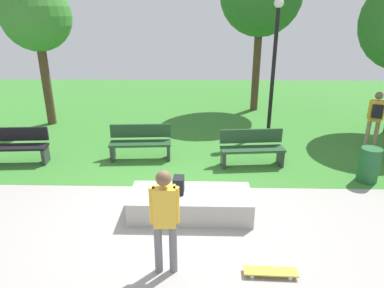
% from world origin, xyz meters
% --- Properties ---
extents(ground_plane, '(28.00, 28.00, 0.00)m').
position_xyz_m(ground_plane, '(0.00, 0.00, 0.00)').
color(ground_plane, '#9E9993').
extents(grass_lawn, '(26.60, 12.86, 0.01)m').
position_xyz_m(grass_lawn, '(0.00, 7.57, 0.00)').
color(grass_lawn, '#387A2D').
rests_on(grass_lawn, ground_plane).
extents(concrete_ledge, '(2.32, 0.97, 0.46)m').
position_xyz_m(concrete_ledge, '(0.40, 0.04, 0.23)').
color(concrete_ledge, '#A8A59E').
rests_on(concrete_ledge, ground_plane).
extents(backpack_on_ledge, '(0.21, 0.29, 0.32)m').
position_xyz_m(backpack_on_ledge, '(0.17, 0.06, 0.62)').
color(backpack_on_ledge, black).
rests_on(backpack_on_ledge, concrete_ledge).
extents(skater_performing_trick, '(0.43, 0.22, 1.68)m').
position_xyz_m(skater_performing_trick, '(0.08, -1.55, 0.98)').
color(skater_performing_trick, slate).
rests_on(skater_performing_trick, ground_plane).
extents(skateboard_by_ledge, '(0.81, 0.23, 0.08)m').
position_xyz_m(skateboard_by_ledge, '(1.64, -1.61, 0.06)').
color(skateboard_by_ledge, gold).
rests_on(skateboard_by_ledge, ground_plane).
extents(park_bench_near_lamppost, '(1.64, 0.62, 0.91)m').
position_xyz_m(park_bench_near_lamppost, '(1.88, 2.41, 0.48)').
color(park_bench_near_lamppost, '#1E4223').
rests_on(park_bench_near_lamppost, ground_plane).
extents(park_bench_far_left, '(1.63, 0.58, 0.91)m').
position_xyz_m(park_bench_far_left, '(-1.00, 2.74, 0.48)').
color(park_bench_far_left, '#1E4223').
rests_on(park_bench_far_left, ground_plane).
extents(park_bench_near_path, '(1.63, 0.59, 0.91)m').
position_xyz_m(park_bench_near_path, '(-4.17, 2.40, 0.48)').
color(park_bench_near_path, black).
rests_on(park_bench_near_path, ground_plane).
extents(tree_leaning_ash, '(2.18, 2.18, 4.64)m').
position_xyz_m(tree_leaning_ash, '(-4.63, 5.73, 3.50)').
color(tree_leaning_ash, '#4C3823').
rests_on(tree_leaning_ash, grass_lawn).
extents(lamp_post, '(0.28, 0.28, 4.05)m').
position_xyz_m(lamp_post, '(2.78, 4.93, 2.47)').
color(lamp_post, black).
rests_on(lamp_post, ground_plane).
extents(trash_bin, '(0.46, 0.46, 0.81)m').
position_xyz_m(trash_bin, '(4.45, 1.55, 0.41)').
color(trash_bin, '#1E592D').
rests_on(trash_bin, ground_plane).
extents(pedestrian_with_backpack, '(0.42, 0.41, 1.63)m').
position_xyz_m(pedestrian_with_backpack, '(5.48, 3.70, 0.97)').
color(pedestrian_with_backpack, tan).
rests_on(pedestrian_with_backpack, ground_plane).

